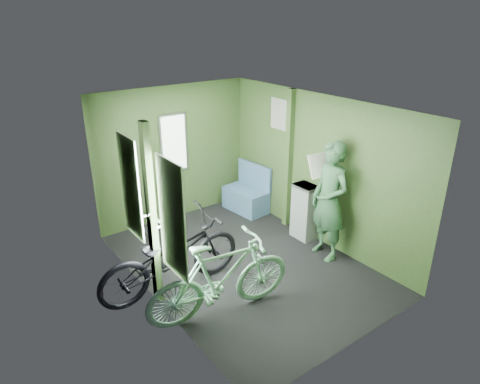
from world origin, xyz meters
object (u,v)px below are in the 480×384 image
object	(u,v)px
bicycle_mint	(222,316)
bicycle_black	(174,290)
passenger	(329,201)
waste_box	(305,212)
bench_seat	(247,197)

from	to	relation	value
bicycle_mint	bicycle_black	bearing A→B (deg)	23.58
passenger	waste_box	xyz separation A→B (m)	(0.13, 0.60, -0.43)
passenger	bench_seat	distance (m)	2.07
bicycle_mint	passenger	world-z (taller)	passenger
passenger	bicycle_black	bearing A→B (deg)	-96.62
bicycle_mint	waste_box	distance (m)	2.37
bicycle_black	bench_seat	xyz separation A→B (m)	(2.26, 1.41, 0.26)
bicycle_black	bicycle_mint	size ratio (longest dim) A/B	1.08
bicycle_black	bench_seat	distance (m)	2.68
passenger	bench_seat	bearing A→B (deg)	-173.10
passenger	waste_box	size ratio (longest dim) A/B	1.96
bicycle_mint	bench_seat	world-z (taller)	bench_seat
bicycle_mint	waste_box	world-z (taller)	waste_box
bicycle_black	passenger	size ratio (longest dim) A/B	1.11
waste_box	bench_seat	size ratio (longest dim) A/B	1.04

